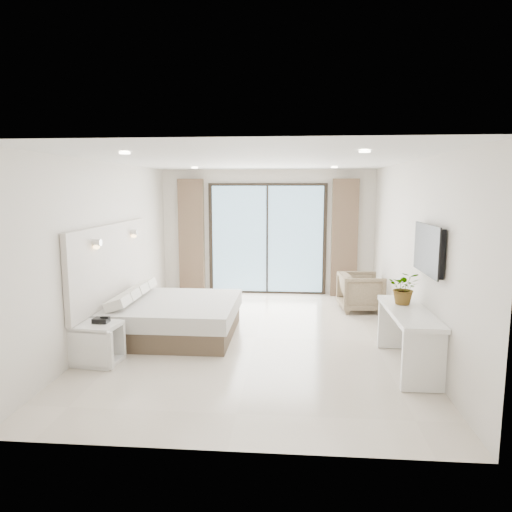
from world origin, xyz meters
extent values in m
plane|color=beige|center=(0.00, 0.00, 0.00)|extent=(6.20, 6.20, 0.00)
cube|color=silver|center=(0.00, 3.10, 1.35)|extent=(4.60, 0.02, 2.70)
cube|color=silver|center=(0.00, -3.10, 1.35)|extent=(4.60, 0.02, 2.70)
cube|color=silver|center=(-2.30, 0.00, 1.35)|extent=(0.02, 6.20, 2.70)
cube|color=silver|center=(2.30, 0.00, 1.35)|extent=(0.02, 6.20, 2.70)
cube|color=white|center=(0.00, 0.00, 2.70)|extent=(4.60, 6.20, 0.02)
cube|color=silver|center=(-2.25, 0.04, 1.15)|extent=(0.08, 3.00, 1.20)
cube|color=black|center=(2.25, -1.03, 1.55)|extent=(0.06, 1.00, 0.58)
cube|color=black|center=(2.21, -1.03, 1.55)|extent=(0.02, 1.04, 0.62)
cube|color=black|center=(0.00, 3.07, 1.20)|extent=(2.56, 0.04, 2.42)
cube|color=#82B2D0|center=(0.00, 3.04, 1.20)|extent=(2.40, 0.01, 2.30)
cube|color=brown|center=(-1.65, 2.96, 1.25)|extent=(0.55, 0.14, 2.50)
cube|color=brown|center=(1.65, 2.96, 1.25)|extent=(0.55, 0.14, 2.50)
cylinder|color=white|center=(-1.30, -1.80, 2.68)|extent=(0.12, 0.12, 0.02)
cylinder|color=white|center=(1.30, -1.80, 2.68)|extent=(0.12, 0.12, 0.02)
cylinder|color=white|center=(-1.30, 1.80, 2.68)|extent=(0.12, 0.12, 0.02)
cylinder|color=white|center=(1.30, 1.80, 2.68)|extent=(0.12, 0.12, 0.02)
cube|color=brown|center=(-1.31, 0.04, 0.15)|extent=(1.89, 1.79, 0.30)
cube|color=silver|center=(-1.31, 0.04, 0.42)|extent=(1.96, 1.87, 0.25)
cube|color=white|center=(-1.95, -0.57, 0.62)|extent=(0.28, 0.38, 0.14)
cube|color=white|center=(-1.95, -0.17, 0.62)|extent=(0.28, 0.38, 0.14)
cube|color=white|center=(-1.95, 0.25, 0.62)|extent=(0.28, 0.38, 0.14)
cube|color=white|center=(-1.95, 0.66, 0.62)|extent=(0.28, 0.38, 0.14)
cube|color=white|center=(-2.01, -1.20, 0.51)|extent=(0.64, 0.55, 0.05)
cube|color=white|center=(-2.01, -1.20, 0.03)|extent=(0.64, 0.55, 0.05)
cube|color=white|center=(-2.01, -1.42, 0.27)|extent=(0.59, 0.12, 0.48)
cube|color=white|center=(-2.01, -0.99, 0.27)|extent=(0.59, 0.12, 0.48)
cube|color=black|center=(-1.95, -1.16, 0.57)|extent=(0.20, 0.16, 0.07)
cube|color=white|center=(2.04, -1.03, 0.74)|extent=(0.50, 1.61, 0.06)
cube|color=white|center=(2.04, -1.75, 0.35)|extent=(0.48, 0.06, 0.71)
cube|color=white|center=(2.04, -0.31, 0.35)|extent=(0.48, 0.06, 0.71)
imported|color=#33662D|center=(2.04, -0.74, 0.94)|extent=(0.49, 0.53, 0.35)
imported|color=#8C765B|center=(1.85, 1.77, 0.39)|extent=(0.78, 0.82, 0.78)
camera|label=1|loc=(0.56, -6.79, 2.29)|focal=32.00mm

